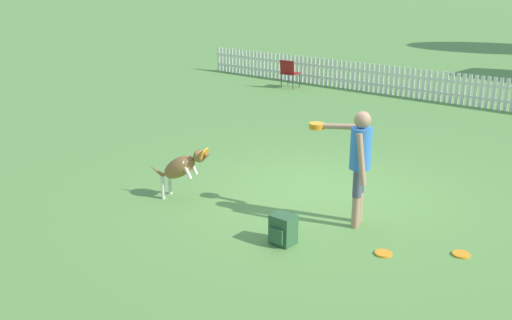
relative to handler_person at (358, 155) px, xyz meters
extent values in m
plane|color=#5B8C42|center=(-0.96, 0.60, -0.98)|extent=(240.00, 240.00, 0.00)
cylinder|color=tan|center=(0.07, -0.09, -0.76)|extent=(0.11, 0.11, 0.44)
cylinder|color=#474C5B|center=(0.07, -0.09, -0.36)|extent=(0.12, 0.12, 0.36)
cylinder|color=tan|center=(0.01, 0.10, -0.76)|extent=(0.11, 0.11, 0.44)
cylinder|color=#474C5B|center=(0.01, 0.10, -0.36)|extent=(0.12, 0.12, 0.36)
cylinder|color=#3372BF|center=(0.04, 0.00, 0.10)|extent=(0.36, 0.36, 0.55)
sphere|color=tan|center=(0.04, 0.00, 0.48)|extent=(0.22, 0.22, 0.22)
cylinder|color=tan|center=(0.15, -0.17, 0.01)|extent=(0.21, 0.12, 0.67)
cylinder|color=tan|center=(-0.34, 0.09, 0.31)|extent=(0.67, 0.23, 0.14)
cylinder|color=orange|center=(-0.67, 0.01, 0.26)|extent=(0.21, 0.21, 0.02)
cylinder|color=orange|center=(-0.67, 0.01, 0.28)|extent=(0.21, 0.21, 0.02)
cylinder|color=orange|center=(-0.67, 0.01, 0.31)|extent=(0.21, 0.21, 0.02)
ellipsoid|color=olive|center=(-2.50, -0.87, -0.48)|extent=(0.70, 0.50, 0.54)
ellipsoid|color=silver|center=(-2.50, -0.87, -0.54)|extent=(0.36, 0.27, 0.26)
sphere|color=olive|center=(-2.18, -0.76, -0.27)|extent=(0.18, 0.18, 0.18)
cone|color=olive|center=(-2.11, -0.74, -0.23)|extent=(0.19, 0.15, 0.15)
cylinder|color=orange|center=(-2.11, -0.74, -0.23)|extent=(0.19, 0.24, 0.19)
cone|color=olive|center=(-2.23, -0.72, -0.20)|extent=(0.05, 0.05, 0.08)
cone|color=olive|center=(-2.19, -0.82, -0.20)|extent=(0.05, 0.05, 0.08)
cylinder|color=silver|center=(-2.76, -0.85, -0.81)|extent=(0.06, 0.06, 0.35)
cylinder|color=silver|center=(-2.69, -1.06, -0.81)|extent=(0.06, 0.06, 0.35)
cylinder|color=silver|center=(-2.37, -0.72, -0.48)|extent=(0.17, 0.10, 0.28)
cylinder|color=silver|center=(-2.31, -0.91, -0.48)|extent=(0.17, 0.10, 0.28)
cone|color=olive|center=(-2.88, -1.00, -0.59)|extent=(0.29, 0.16, 0.20)
cylinder|color=orange|center=(1.48, 0.03, -0.97)|extent=(0.21, 0.21, 0.02)
cylinder|color=orange|center=(0.74, -0.55, -0.97)|extent=(0.21, 0.21, 0.02)
cube|color=#2D5633|center=(-0.38, -1.09, -0.79)|extent=(0.29, 0.24, 0.39)
cube|color=#2D5633|center=(-0.38, -1.24, -0.83)|extent=(0.20, 0.04, 0.19)
cube|color=silver|center=(-0.96, 8.27, -0.74)|extent=(18.91, 0.04, 0.06)
cube|color=silver|center=(-0.96, 8.27, -0.40)|extent=(18.91, 0.04, 0.06)
cube|color=silver|center=(-10.33, 8.27, -0.58)|extent=(0.09, 0.02, 0.81)
cube|color=silver|center=(-10.18, 8.27, -0.58)|extent=(0.09, 0.02, 0.81)
cube|color=silver|center=(-10.02, 8.27, -0.58)|extent=(0.09, 0.02, 0.81)
cube|color=silver|center=(-9.87, 8.27, -0.58)|extent=(0.09, 0.02, 0.81)
cube|color=silver|center=(-9.71, 8.27, -0.58)|extent=(0.09, 0.02, 0.81)
cube|color=silver|center=(-9.56, 8.27, -0.58)|extent=(0.09, 0.02, 0.81)
cube|color=silver|center=(-9.40, 8.27, -0.58)|extent=(0.09, 0.02, 0.81)
cube|color=silver|center=(-9.25, 8.27, -0.58)|extent=(0.09, 0.02, 0.81)
cube|color=silver|center=(-9.09, 8.27, -0.58)|extent=(0.09, 0.02, 0.81)
cube|color=silver|center=(-8.94, 8.27, -0.58)|extent=(0.09, 0.02, 0.81)
cube|color=silver|center=(-8.78, 8.27, -0.58)|extent=(0.09, 0.02, 0.81)
cube|color=silver|center=(-8.63, 8.27, -0.58)|extent=(0.09, 0.02, 0.81)
cube|color=silver|center=(-8.47, 8.27, -0.58)|extent=(0.09, 0.02, 0.81)
cube|color=silver|center=(-8.32, 8.27, -0.58)|extent=(0.09, 0.02, 0.81)
cube|color=silver|center=(-8.16, 8.27, -0.58)|extent=(0.09, 0.02, 0.81)
cube|color=silver|center=(-8.01, 8.27, -0.58)|extent=(0.09, 0.02, 0.81)
cube|color=silver|center=(-7.85, 8.27, -0.58)|extent=(0.09, 0.02, 0.81)
cube|color=silver|center=(-7.70, 8.27, -0.58)|extent=(0.09, 0.02, 0.81)
cube|color=silver|center=(-7.54, 8.27, -0.58)|extent=(0.09, 0.02, 0.81)
cube|color=silver|center=(-7.39, 8.27, -0.58)|extent=(0.09, 0.02, 0.81)
cube|color=silver|center=(-7.23, 8.27, -0.58)|extent=(0.09, 0.02, 0.81)
cube|color=silver|center=(-7.08, 8.27, -0.58)|extent=(0.09, 0.02, 0.81)
cube|color=silver|center=(-6.92, 8.27, -0.58)|extent=(0.09, 0.02, 0.81)
cube|color=silver|center=(-6.77, 8.27, -0.58)|extent=(0.09, 0.02, 0.81)
cube|color=silver|center=(-6.61, 8.27, -0.58)|extent=(0.09, 0.02, 0.81)
cube|color=silver|center=(-6.46, 8.27, -0.58)|extent=(0.09, 0.02, 0.81)
cube|color=silver|center=(-6.30, 8.27, -0.58)|extent=(0.09, 0.02, 0.81)
cube|color=silver|center=(-6.15, 8.27, -0.58)|extent=(0.09, 0.02, 0.81)
cube|color=silver|center=(-5.99, 8.27, -0.58)|extent=(0.09, 0.02, 0.81)
cube|color=silver|center=(-5.84, 8.27, -0.58)|extent=(0.09, 0.02, 0.81)
cube|color=silver|center=(-5.68, 8.27, -0.58)|extent=(0.09, 0.02, 0.81)
cube|color=silver|center=(-5.53, 8.27, -0.58)|extent=(0.09, 0.02, 0.81)
cube|color=silver|center=(-5.37, 8.27, -0.58)|extent=(0.09, 0.02, 0.81)
cube|color=silver|center=(-5.22, 8.27, -0.58)|extent=(0.09, 0.02, 0.81)
cube|color=silver|center=(-5.06, 8.27, -0.58)|extent=(0.09, 0.02, 0.81)
cube|color=silver|center=(-4.91, 8.27, -0.58)|extent=(0.09, 0.02, 0.81)
cube|color=silver|center=(-4.75, 8.27, -0.58)|extent=(0.09, 0.02, 0.81)
cube|color=silver|center=(-4.60, 8.27, -0.58)|extent=(0.09, 0.02, 0.81)
cube|color=silver|center=(-4.44, 8.27, -0.58)|extent=(0.09, 0.02, 0.81)
cube|color=silver|center=(-4.29, 8.27, -0.58)|extent=(0.09, 0.02, 0.81)
cube|color=silver|center=(-4.13, 8.27, -0.58)|extent=(0.09, 0.02, 0.81)
cube|color=silver|center=(-3.98, 8.27, -0.58)|extent=(0.09, 0.02, 0.81)
cube|color=silver|center=(-3.82, 8.27, -0.58)|extent=(0.09, 0.02, 0.81)
cube|color=silver|center=(-3.67, 8.27, -0.58)|extent=(0.09, 0.02, 0.81)
cube|color=silver|center=(-3.51, 8.27, -0.58)|extent=(0.09, 0.02, 0.81)
cube|color=silver|center=(-3.36, 8.27, -0.58)|extent=(0.09, 0.02, 0.81)
cube|color=silver|center=(-3.20, 8.27, -0.58)|extent=(0.09, 0.02, 0.81)
cube|color=silver|center=(-3.05, 8.27, -0.58)|extent=(0.09, 0.02, 0.81)
cube|color=silver|center=(-2.89, 8.27, -0.58)|extent=(0.09, 0.02, 0.81)
cube|color=silver|center=(-2.74, 8.27, -0.58)|extent=(0.09, 0.02, 0.81)
cube|color=silver|center=(-2.58, 8.27, -0.58)|extent=(0.09, 0.02, 0.81)
cube|color=silver|center=(-2.43, 8.27, -0.58)|extent=(0.09, 0.02, 0.81)
cube|color=silver|center=(-2.27, 8.27, -0.58)|extent=(0.09, 0.02, 0.81)
cube|color=silver|center=(-2.12, 8.27, -0.58)|extent=(0.09, 0.02, 0.81)
cube|color=silver|center=(-1.96, 8.27, -0.58)|extent=(0.09, 0.02, 0.81)
cube|color=silver|center=(-1.81, 8.27, -0.58)|extent=(0.09, 0.02, 0.81)
cube|color=silver|center=(-1.65, 8.27, -0.58)|extent=(0.09, 0.02, 0.81)
cube|color=silver|center=(-1.50, 8.27, -0.58)|extent=(0.09, 0.02, 0.81)
cube|color=silver|center=(-1.34, 8.27, -0.58)|extent=(0.09, 0.02, 0.81)
cube|color=silver|center=(-1.19, 8.27, -0.58)|extent=(0.09, 0.02, 0.81)
cube|color=silver|center=(-1.03, 8.27, -0.58)|extent=(0.09, 0.02, 0.81)
cube|color=silver|center=(-0.88, 8.27, -0.58)|extent=(0.09, 0.02, 0.81)
cube|color=silver|center=(-0.72, 8.27, -0.58)|extent=(0.09, 0.02, 0.81)
cube|color=silver|center=(-0.57, 8.27, -0.58)|extent=(0.09, 0.02, 0.81)
cylinder|color=#333338|center=(-6.32, 7.55, -0.77)|extent=(0.02, 0.02, 0.43)
cylinder|color=#333338|center=(-6.72, 7.51, -0.77)|extent=(0.02, 0.02, 0.43)
cylinder|color=#333338|center=(-6.28, 7.16, -0.77)|extent=(0.02, 0.02, 0.43)
cylinder|color=#333338|center=(-6.67, 7.11, -0.77)|extent=(0.02, 0.02, 0.43)
cube|color=maroon|center=(-6.50, 7.33, -0.55)|extent=(0.51, 0.51, 0.03)
cube|color=maroon|center=(-6.48, 7.12, -0.35)|extent=(0.47, 0.14, 0.41)
camera|label=1|loc=(3.53, -6.34, 2.27)|focal=40.00mm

